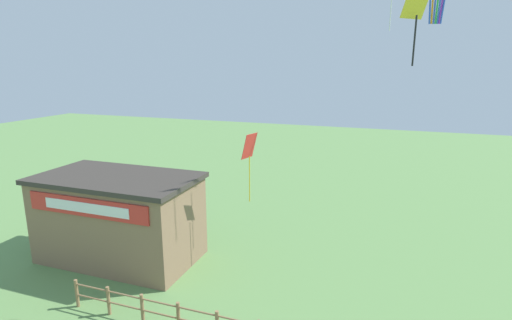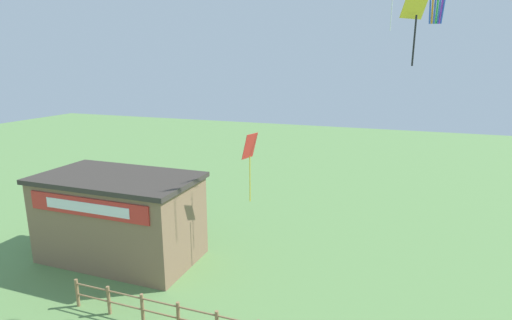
# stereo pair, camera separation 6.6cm
# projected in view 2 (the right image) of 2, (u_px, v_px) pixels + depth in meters

# --- Properties ---
(seaside_building) EXTENTS (8.23, 4.58, 4.51)m
(seaside_building) POSITION_uv_depth(u_px,v_px,m) (120.00, 217.00, 20.80)
(seaside_building) COLOR #84664C
(seaside_building) RESTS_ON ground_plane
(kite_red_diamond) EXTENTS (0.56, 0.98, 3.48)m
(kite_red_diamond) POSITION_uv_depth(u_px,v_px,m) (250.00, 153.00, 19.55)
(kite_red_diamond) COLOR red
(kite_yellow_diamond) EXTENTS (0.87, 0.89, 2.33)m
(kite_yellow_diamond) POSITION_uv_depth(u_px,v_px,m) (418.00, 3.00, 10.64)
(kite_yellow_diamond) COLOR yellow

